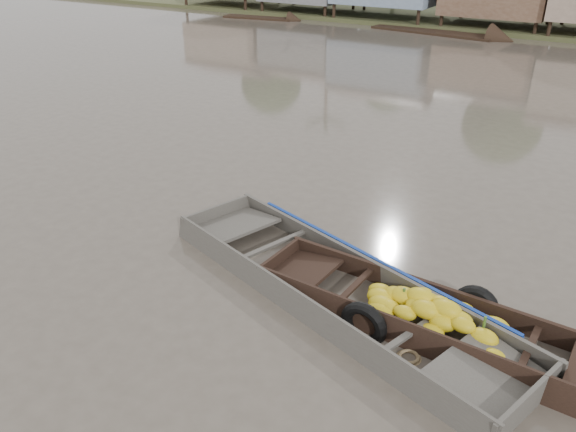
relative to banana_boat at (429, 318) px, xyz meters
The scene contains 3 objects.
ground 2.34m from the banana_boat, 167.75° to the right, with size 120.00×120.00×0.00m, color #52493F.
banana_boat is the anchor object (origin of this frame).
viewer_boat 1.57m from the banana_boat, behind, with size 7.06×3.73×0.55m.
Camera 1 is at (4.04, -6.39, 5.40)m, focal length 35.00 mm.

